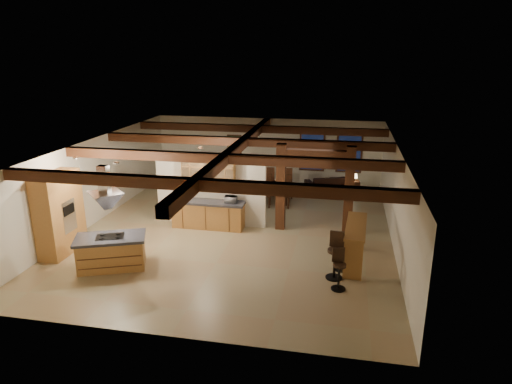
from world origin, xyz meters
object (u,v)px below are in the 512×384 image
bar_counter (355,237)px  dining_table (267,192)px  kitchen_island (111,252)px  sofa (328,183)px

bar_counter → dining_table: bearing=123.5°
kitchen_island → dining_table: size_ratio=1.08×
sofa → kitchen_island: bearing=35.2°
dining_table → sofa: bearing=49.2°
dining_table → bar_counter: bar_counter is taller
dining_table → bar_counter: 6.07m
kitchen_island → sofa: kitchen_island is taller
sofa → dining_table: bearing=19.8°
kitchen_island → dining_table: kitchen_island is taller
kitchen_island → bar_counter: bearing=13.5°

